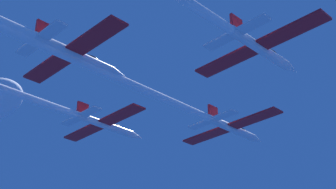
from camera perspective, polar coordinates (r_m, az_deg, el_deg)
The scene contains 3 objects.
jet_lead at distance 65.67m, azimuth 0.80°, elevation -1.04°, with size 17.75×48.45×2.94m.
jet_left_wing at distance 69.49m, azimuth -15.94°, elevation -0.52°, with size 17.75×49.18×2.94m.
jet_right_wing at distance 49.85m, azimuth 3.08°, elevation 10.56°, with size 17.75×46.22×2.94m.
Camera 1 is at (40.93, -54.60, -29.91)m, focal length 50.99 mm.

